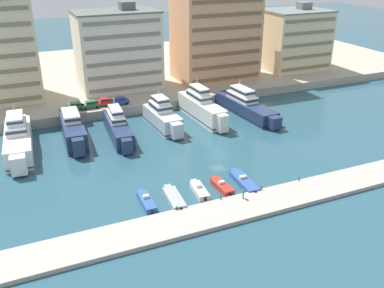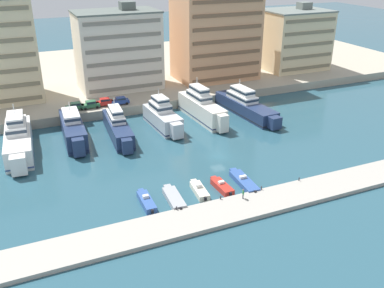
{
  "view_description": "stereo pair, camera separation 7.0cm",
  "coord_description": "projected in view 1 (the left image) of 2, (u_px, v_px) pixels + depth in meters",
  "views": [
    {
      "loc": [
        -33.49,
        -64.2,
        35.34
      ],
      "look_at": [
        -4.52,
        2.08,
        2.5
      ],
      "focal_mm": 40.0,
      "sensor_mm": 36.0,
      "label": 1
    },
    {
      "loc": [
        -33.42,
        -64.23,
        35.34
      ],
      "look_at": [
        -4.52,
        2.08,
        2.5
      ],
      "focal_mm": 40.0,
      "sensor_mm": 36.0,
      "label": 2
    }
  ],
  "objects": [
    {
      "name": "motorboat_cream_mid_left",
      "position": [
        199.0,
        190.0,
        68.08
      ],
      "size": [
        2.21,
        6.26,
        1.49
      ],
      "color": "beige",
      "rests_on": "ground"
    },
    {
      "name": "quay_promenade",
      "position": [
        127.0,
        72.0,
        132.36
      ],
      "size": [
        180.0,
        70.0,
        2.12
      ],
      "primitive_type": "cube",
      "color": "#ADA38E",
      "rests_on": "ground"
    },
    {
      "name": "bollard_east_mid",
      "position": [
        261.0,
        188.0,
        67.8
      ],
      "size": [
        0.2,
        0.2,
        0.61
      ],
      "color": "#2D2D33",
      "rests_on": "pier_dock"
    },
    {
      "name": "bollard_west",
      "position": [
        177.0,
        208.0,
        62.51
      ],
      "size": [
        0.2,
        0.2,
        0.61
      ],
      "color": "#2D2D33",
      "rests_on": "pier_dock"
    },
    {
      "name": "apartment_block_left",
      "position": [
        118.0,
        50.0,
        109.74
      ],
      "size": [
        20.95,
        13.09,
        21.66
      ],
      "color": "silver",
      "rests_on": "quay_promenade"
    },
    {
      "name": "yacht_white_far_left",
      "position": [
        18.0,
        139.0,
        81.29
      ],
      "size": [
        5.9,
        21.88,
        8.79
      ],
      "color": "white",
      "rests_on": "ground"
    },
    {
      "name": "car_blue_center_left",
      "position": [
        120.0,
        101.0,
        100.56
      ],
      "size": [
        4.13,
        1.98,
        1.8
      ],
      "color": "#28428E",
      "rests_on": "quay_promenade"
    },
    {
      "name": "yacht_silver_center_left",
      "position": [
        163.0,
        117.0,
        92.58
      ],
      "size": [
        4.99,
        15.87,
        8.42
      ],
      "color": "silver",
      "rests_on": "ground"
    },
    {
      "name": "motorboat_grey_left",
      "position": [
        174.0,
        198.0,
        65.91
      ],
      "size": [
        2.53,
        7.53,
        0.95
      ],
      "color": "#9EA3A8",
      "rests_on": "ground"
    },
    {
      "name": "motorboat_blue_center",
      "position": [
        244.0,
        181.0,
        70.74
      ],
      "size": [
        2.5,
        8.56,
        1.34
      ],
      "color": "#33569E",
      "rests_on": "ground"
    },
    {
      "name": "yacht_navy_center_right",
      "position": [
        245.0,
        105.0,
        100.35
      ],
      "size": [
        6.07,
        23.2,
        7.78
      ],
      "color": "navy",
      "rests_on": "ground"
    },
    {
      "name": "bollard_east",
      "position": [
        299.0,
        179.0,
        70.44
      ],
      "size": [
        0.2,
        0.2,
        0.61
      ],
      "color": "#2D2D33",
      "rests_on": "pier_dock"
    },
    {
      "name": "yacht_navy_mid_left",
      "position": [
        118.0,
        127.0,
        88.2
      ],
      "size": [
        4.8,
        19.55,
        7.62
      ],
      "color": "navy",
      "rests_on": "ground"
    },
    {
      "name": "car_green_far_left",
      "position": [
        75.0,
        106.0,
        96.94
      ],
      "size": [
        4.15,
        2.02,
        1.8
      ],
      "color": "#2D6642",
      "rests_on": "quay_promenade"
    },
    {
      "name": "apartment_block_center_left",
      "position": [
        293.0,
        39.0,
        129.12
      ],
      "size": [
        18.91,
        15.22,
        19.33
      ],
      "color": "beige",
      "rests_on": "quay_promenade"
    },
    {
      "name": "ground_plane",
      "position": [
        218.0,
        156.0,
        80.38
      ],
      "size": [
        400.0,
        400.0,
        0.0
      ],
      "primitive_type": "plane",
      "color": "#285160"
    },
    {
      "name": "motorboat_blue_far_left",
      "position": [
        146.0,
        201.0,
        64.98
      ],
      "size": [
        1.83,
        6.75,
        1.47
      ],
      "color": "#33569E",
      "rests_on": "ground"
    },
    {
      "name": "car_red_mid_left",
      "position": [
        104.0,
        102.0,
        99.77
      ],
      "size": [
        4.11,
        1.95,
        1.8
      ],
      "color": "red",
      "rests_on": "quay_promenade"
    },
    {
      "name": "yacht_navy_left",
      "position": [
        73.0,
        129.0,
        86.66
      ],
      "size": [
        4.84,
        19.18,
        7.29
      ],
      "color": "navy",
      "rests_on": "ground"
    },
    {
      "name": "motorboat_red_center_left",
      "position": [
        222.0,
        186.0,
        69.16
      ],
      "size": [
        1.91,
        6.08,
        1.36
      ],
      "color": "red",
      "rests_on": "ground"
    },
    {
      "name": "pier_dock",
      "position": [
        270.0,
        201.0,
        65.54
      ],
      "size": [
        120.0,
        6.38,
        0.66
      ],
      "primitive_type": "cube",
      "color": "#A8A399",
      "rests_on": "ground"
    },
    {
      "name": "pedestrian_near_edge",
      "position": [
        243.0,
        193.0,
        65.09
      ],
      "size": [
        0.35,
        0.6,
        1.63
      ],
      "color": "#282D3D",
      "rests_on": "pier_dock"
    },
    {
      "name": "car_green_left",
      "position": [
        90.0,
        104.0,
        98.07
      ],
      "size": [
        4.19,
        2.12,
        1.8
      ],
      "color": "#2D6642",
      "rests_on": "quay_promenade"
    },
    {
      "name": "bollard_west_mid",
      "position": [
        221.0,
        197.0,
        65.15
      ],
      "size": [
        0.2,
        0.2,
        0.61
      ],
      "color": "#2D2D33",
      "rests_on": "pier_dock"
    },
    {
      "name": "apartment_block_mid_left",
      "position": [
        215.0,
        29.0,
        116.88
      ],
      "size": [
        22.19,
        14.59,
        28.91
      ],
      "color": "tan",
      "rests_on": "quay_promenade"
    },
    {
      "name": "yacht_ivory_center",
      "position": [
        202.0,
        108.0,
        96.99
      ],
      "size": [
        4.79,
        19.91,
        9.2
      ],
      "color": "silver",
      "rests_on": "ground"
    }
  ]
}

